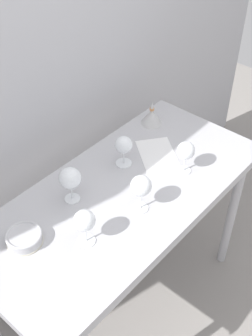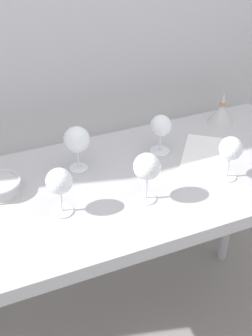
% 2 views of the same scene
% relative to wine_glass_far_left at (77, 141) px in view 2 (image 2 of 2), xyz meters
% --- Properties ---
extents(ground_plane, '(6.00, 6.00, 0.00)m').
position_rel_wine_glass_far_left_xyz_m(ground_plane, '(0.17, -0.13, -1.02)').
color(ground_plane, gray).
extents(back_wall, '(3.80, 0.04, 2.60)m').
position_rel_wine_glass_far_left_xyz_m(back_wall, '(0.17, 0.36, 0.28)').
color(back_wall, '#B5B5BA').
rests_on(back_wall, ground_plane).
extents(steel_counter, '(1.40, 0.65, 0.90)m').
position_rel_wine_glass_far_left_xyz_m(steel_counter, '(0.17, -0.14, -0.22)').
color(steel_counter, '#B2B2B7').
rests_on(steel_counter, ground_plane).
extents(wine_glass_far_left, '(0.09, 0.09, 0.17)m').
position_rel_wine_glass_far_left_xyz_m(wine_glass_far_left, '(0.00, 0.00, 0.00)').
color(wine_glass_far_left, white).
rests_on(wine_glass_far_left, steel_counter).
extents(wine_glass_far_right, '(0.08, 0.08, 0.15)m').
position_rel_wine_glass_far_left_xyz_m(wine_glass_far_right, '(0.32, -0.01, -0.01)').
color(wine_glass_far_right, white).
rests_on(wine_glass_far_right, steel_counter).
extents(wine_glass_near_center, '(0.09, 0.09, 0.17)m').
position_rel_wine_glass_far_left_xyz_m(wine_glass_near_center, '(0.15, -0.25, 0.01)').
color(wine_glass_near_center, white).
rests_on(wine_glass_near_center, steel_counter).
extents(wine_glass_near_left, '(0.08, 0.08, 0.16)m').
position_rel_wine_glass_far_left_xyz_m(wine_glass_near_left, '(-0.12, -0.21, -0.00)').
color(wine_glass_near_left, white).
rests_on(wine_glass_near_left, steel_counter).
extents(wine_glass_near_right, '(0.08, 0.08, 0.16)m').
position_rel_wine_glass_far_left_xyz_m(wine_glass_near_right, '(0.46, -0.25, -0.00)').
color(wine_glass_near_right, white).
rests_on(wine_glass_near_right, steel_counter).
extents(tasting_sheet_upper, '(0.28, 0.30, 0.00)m').
position_rel_wine_glass_far_left_xyz_m(tasting_sheet_upper, '(0.47, -0.09, -0.12)').
color(tasting_sheet_upper, white).
rests_on(tasting_sheet_upper, steel_counter).
extents(tasting_bowl, '(0.14, 0.14, 0.05)m').
position_rel_wine_glass_far_left_xyz_m(tasting_bowl, '(-0.28, -0.03, -0.09)').
color(tasting_bowl, beige).
rests_on(tasting_bowl, steel_counter).
extents(decanter_funnel, '(0.11, 0.11, 0.13)m').
position_rel_wine_glass_far_left_xyz_m(decanter_funnel, '(0.66, 0.09, -0.08)').
color(decanter_funnel, '#BABABA').
rests_on(decanter_funnel, steel_counter).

